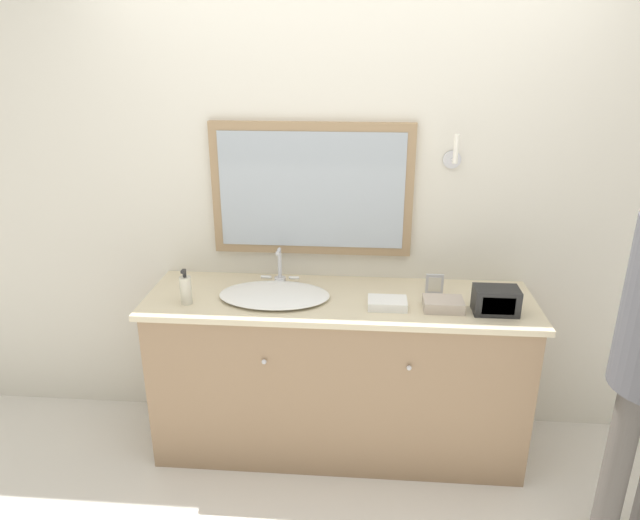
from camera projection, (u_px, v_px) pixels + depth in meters
name	position (u px, v px, depth m)	size (l,w,h in m)	color
ground_plane	(334.00, 484.00, 2.88)	(14.00, 14.00, 0.00)	silver
wall_back	(342.00, 206.00, 3.03)	(8.00, 0.18, 2.55)	silver
vanity_counter	(338.00, 374.00, 3.02)	(1.95, 0.58, 0.89)	#937556
sink_basin	(275.00, 294.00, 2.86)	(0.56, 0.41, 0.20)	white
soap_bottle	(186.00, 290.00, 2.78)	(0.06, 0.06, 0.18)	beige
appliance_box	(496.00, 301.00, 2.68)	(0.21, 0.13, 0.13)	black
picture_frame	(435.00, 284.00, 2.90)	(0.09, 0.01, 0.11)	#B2B2B7
hand_towel_near_sink	(387.00, 303.00, 2.76)	(0.19, 0.13, 0.04)	white
hand_towel_far_corner	(443.00, 304.00, 2.73)	(0.19, 0.14, 0.05)	#B7A899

